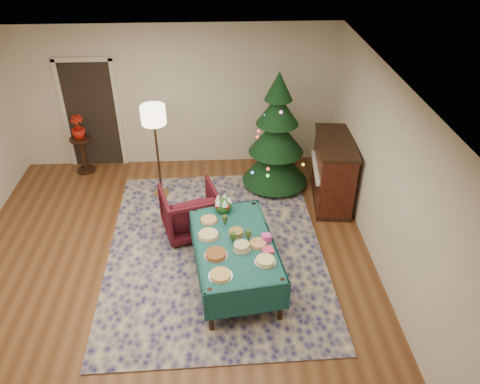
{
  "coord_description": "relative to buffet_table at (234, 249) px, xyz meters",
  "views": [
    {
      "loc": [
        0.77,
        -4.79,
        4.65
      ],
      "look_at": [
        1.06,
        0.93,
        0.89
      ],
      "focal_mm": 35.0,
      "sensor_mm": 36.0,
      "label": 1
    }
  ],
  "objects": [
    {
      "name": "armchair",
      "position": [
        -0.65,
        1.16,
        -0.14
      ],
      "size": [
        1.01,
        0.98,
        0.86
      ],
      "primitive_type": "imported",
      "rotation": [
        0.0,
        0.0,
        3.42
      ],
      "color": "#430E17",
      "rests_on": "ground"
    },
    {
      "name": "platter_3",
      "position": [
        0.09,
        -0.18,
        0.19
      ],
      "size": [
        0.24,
        0.24,
        0.1
      ],
      "color": "silver",
      "rests_on": "buffet_table"
    },
    {
      "name": "platter_1",
      "position": [
        0.37,
        -0.44,
        0.17
      ],
      "size": [
        0.27,
        0.27,
        0.06
      ],
      "color": "silver",
      "rests_on": "buffet_table"
    },
    {
      "name": "goblet_2",
      "position": [
        -0.02,
        -0.03,
        0.23
      ],
      "size": [
        0.07,
        0.07,
        0.16
      ],
      "color": "#2D471E",
      "rests_on": "buffet_table"
    },
    {
      "name": "potted_plant",
      "position": [
        -2.76,
        3.17,
        0.27
      ],
      "size": [
        0.25,
        0.45,
        0.25
      ],
      "primitive_type": "imported",
      "color": "#B1190C",
      "rests_on": "side_table"
    },
    {
      "name": "gift_box",
      "position": [
        0.43,
        -0.0,
        0.19
      ],
      "size": [
        0.13,
        0.13,
        0.09
      ],
      "primitive_type": "cube",
      "rotation": [
        0.0,
        0.0,
        0.14
      ],
      "color": "#E03EAA",
      "rests_on": "buffet_table"
    },
    {
      "name": "room_shell",
      "position": [
        -0.94,
        -0.03,
        0.79
      ],
      "size": [
        7.0,
        7.0,
        7.0
      ],
      "color": "#593319",
      "rests_on": "ground"
    },
    {
      "name": "platter_2",
      "position": [
        -0.25,
        -0.27,
        0.16
      ],
      "size": [
        0.31,
        0.31,
        0.05
      ],
      "color": "silver",
      "rests_on": "buffet_table"
    },
    {
      "name": "rug",
      "position": [
        -0.26,
        0.69,
        -0.55
      ],
      "size": [
        3.3,
        4.27,
        0.02
      ],
      "primitive_type": "cube",
      "rotation": [
        0.0,
        0.0,
        0.02
      ],
      "color": "#15154F",
      "rests_on": "ground"
    },
    {
      "name": "goblet_0",
      "position": [
        -0.11,
        0.35,
        0.23
      ],
      "size": [
        0.07,
        0.07,
        0.16
      ],
      "color": "#2D471E",
      "rests_on": "buffet_table"
    },
    {
      "name": "platter_6",
      "position": [
        0.03,
        0.14,
        0.17
      ],
      "size": [
        0.23,
        0.23,
        0.07
      ],
      "color": "silver",
      "rests_on": "buffet_table"
    },
    {
      "name": "side_table",
      "position": [
        -2.76,
        3.17,
        -0.22
      ],
      "size": [
        0.39,
        0.39,
        0.71
      ],
      "color": "black",
      "rests_on": "ground"
    },
    {
      "name": "platter_0",
      "position": [
        -0.19,
        -0.66,
        0.16
      ],
      "size": [
        0.3,
        0.3,
        0.04
      ],
      "color": "silver",
      "rests_on": "buffet_table"
    },
    {
      "name": "buffet_table",
      "position": [
        0.0,
        0.0,
        0.0
      ],
      "size": [
        1.29,
        1.93,
        0.7
      ],
      "color": "black",
      "rests_on": "ground"
    },
    {
      "name": "napkin_stack",
      "position": [
        0.42,
        -0.22,
        0.16
      ],
      "size": [
        0.16,
        0.16,
        0.04
      ],
      "primitive_type": "cube",
      "rotation": [
        0.0,
        0.0,
        0.14
      ],
      "color": "#DF3E5F",
      "rests_on": "buffet_table"
    },
    {
      "name": "piano",
      "position": [
        1.76,
        1.93,
        0.01
      ],
      "size": [
        0.76,
        1.4,
        1.16
      ],
      "color": "black",
      "rests_on": "ground"
    },
    {
      "name": "floor_lamp",
      "position": [
        -1.22,
        2.27,
        0.87
      ],
      "size": [
        0.41,
        0.41,
        1.69
      ],
      "color": "#A57F3F",
      "rests_on": "ground"
    },
    {
      "name": "platter_5",
      "position": [
        -0.34,
        0.13,
        0.16
      ],
      "size": [
        0.3,
        0.3,
        0.05
      ],
      "color": "silver",
      "rests_on": "buffet_table"
    },
    {
      "name": "centerpiece",
      "position": [
        -0.13,
        0.69,
        0.26
      ],
      "size": [
        0.25,
        0.25,
        0.29
      ],
      "color": "#1E4C1E",
      "rests_on": "buffet_table"
    },
    {
      "name": "platter_7",
      "position": [
        -0.34,
        0.47,
        0.16
      ],
      "size": [
        0.26,
        0.26,
        0.04
      ],
      "color": "silver",
      "rests_on": "buffet_table"
    },
    {
      "name": "platter_4",
      "position": [
        0.31,
        -0.08,
        0.16
      ],
      "size": [
        0.26,
        0.26,
        0.04
      ],
      "color": "silver",
      "rests_on": "buffet_table"
    },
    {
      "name": "christmas_tree",
      "position": [
        0.84,
        2.47,
        0.41
      ],
      "size": [
        1.45,
        1.45,
        2.16
      ],
      "color": "black",
      "rests_on": "ground"
    },
    {
      "name": "doorway",
      "position": [
        -2.54,
        3.45,
        0.53
      ],
      "size": [
        1.08,
        0.04,
        2.16
      ],
      "color": "black",
      "rests_on": "ground"
    },
    {
      "name": "goblet_1",
      "position": [
        0.19,
        0.01,
        0.23
      ],
      "size": [
        0.07,
        0.07,
        0.16
      ],
      "color": "#2D471E",
      "rests_on": "buffet_table"
    }
  ]
}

